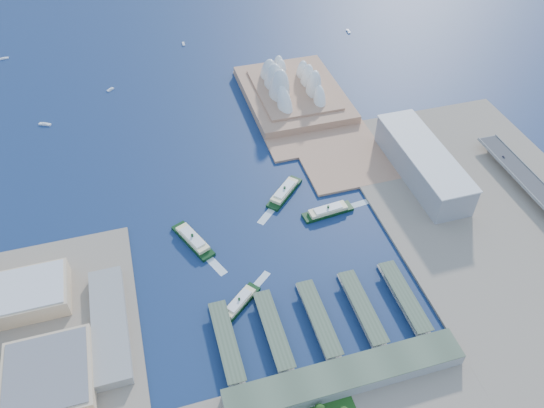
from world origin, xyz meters
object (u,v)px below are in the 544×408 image
object	(u,v)px
opera_house	(294,78)
ferry_d	(328,210)
ferry_a	(193,238)
ferry_b	(285,190)
ferry_c	(239,301)
toaster_building	(422,163)
car_c	(504,157)

from	to	relation	value
opera_house	ferry_d	size ratio (longest dim) A/B	3.18
ferry_a	ferry_b	xyz separation A→B (m)	(111.85, 42.96, -0.11)
opera_house	ferry_c	xyz separation A→B (m)	(-154.37, -316.38, -27.29)
opera_house	ferry_a	xyz separation A→B (m)	(-181.83, -227.46, -26.38)
ferry_a	ferry_d	size ratio (longest dim) A/B	1.05
toaster_building	ferry_b	xyz separation A→B (m)	(-159.97, 15.50, -14.99)
opera_house	ferry_d	world-z (taller)	opera_house
ferry_d	car_c	xyz separation A→B (m)	(224.90, 15.74, 10.13)
ferry_a	ferry_d	distance (m)	147.93
opera_house	ferry_b	world-z (taller)	opera_house
toaster_building	car_c	size ratio (longest dim) A/B	35.83
car_c	ferry_b	bearing A→B (deg)	174.21
car_c	ferry_d	bearing A→B (deg)	-176.00
ferry_a	car_c	xyz separation A→B (m)	(372.83, 16.48, 9.86)
ferry_a	ferry_d	world-z (taller)	ferry_a
ferry_b	ferry_d	distance (m)	55.53
ferry_b	opera_house	bearing A→B (deg)	115.35
ferry_b	ferry_d	world-z (taller)	ferry_b
ferry_c	ferry_d	bearing A→B (deg)	-92.76
opera_house	ferry_c	size ratio (longest dim) A/B	3.61
ferry_a	ferry_d	bearing A→B (deg)	-23.11
toaster_building	ferry_a	world-z (taller)	toaster_building
toaster_building	ferry_c	size ratio (longest dim) A/B	3.11
opera_house	toaster_building	bearing A→B (deg)	-65.77
ferry_d	ferry_b	bearing A→B (deg)	34.78
toaster_building	ferry_a	size ratio (longest dim) A/B	2.61
ferry_d	ferry_c	bearing A→B (deg)	120.92
toaster_building	ferry_c	distance (m)	271.13
ferry_a	ferry_c	xyz separation A→B (m)	(27.46, -88.92, -0.91)
ferry_a	toaster_building	bearing A→B (deg)	-17.63
opera_house	ferry_b	xyz separation A→B (m)	(-69.97, -184.50, -26.49)
opera_house	ferry_a	bearing A→B (deg)	-128.64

